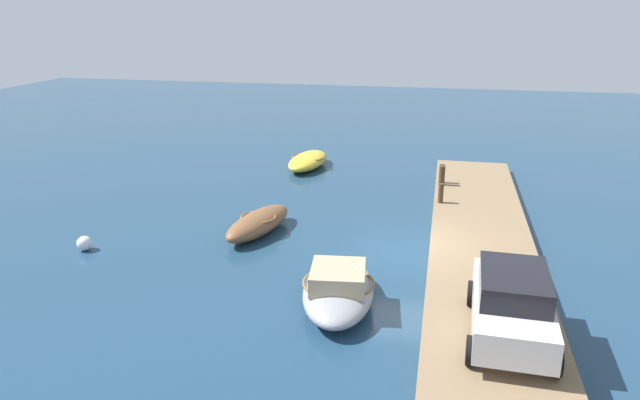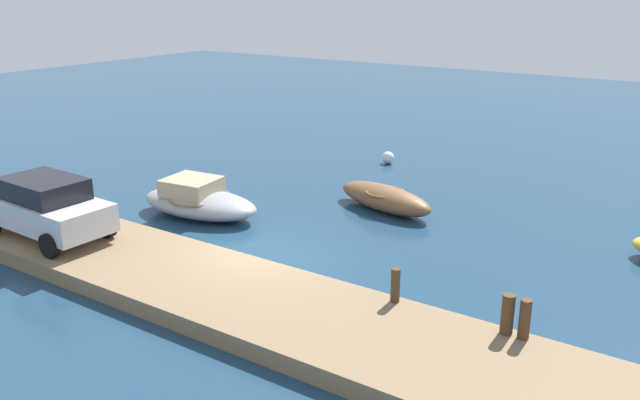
# 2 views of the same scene
# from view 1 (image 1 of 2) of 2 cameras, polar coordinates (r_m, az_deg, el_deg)

# --- Properties ---
(ground_plane) EXTENTS (84.00, 84.00, 0.00)m
(ground_plane) POSITION_cam_1_polar(r_m,az_deg,el_deg) (19.72, 8.59, -5.14)
(ground_plane) COLOR navy
(dock_platform) EXTENTS (22.32, 3.33, 0.42)m
(dock_platform) POSITION_cam_1_polar(r_m,az_deg,el_deg) (19.68, 15.42, -5.02)
(dock_platform) COLOR #846B4C
(dock_platform) RESTS_ON ground_plane
(motorboat_grey) EXTENTS (4.24, 2.36, 1.20)m
(motorboat_grey) POSITION_cam_1_polar(r_m,az_deg,el_deg) (16.13, 1.79, -8.51)
(motorboat_grey) COLOR #939399
(motorboat_grey) RESTS_ON ground_plane
(rowboat_brown) EXTENTS (3.87, 2.08, 0.80)m
(rowboat_brown) POSITION_cam_1_polar(r_m,az_deg,el_deg) (21.13, -6.00, -2.21)
(rowboat_brown) COLOR brown
(rowboat_brown) RESTS_ON ground_plane
(rowboat_yellow) EXTENTS (3.86, 1.97, 0.72)m
(rowboat_yellow) POSITION_cam_1_polar(r_m,az_deg,el_deg) (29.64, -1.18, 3.83)
(rowboat_yellow) COLOR gold
(rowboat_yellow) RESTS_ON ground_plane
(mooring_post_west) EXTENTS (0.20, 0.20, 0.77)m
(mooring_post_west) POSITION_cam_1_polar(r_m,az_deg,el_deg) (23.50, 11.62, 0.65)
(mooring_post_west) COLOR #47331E
(mooring_post_west) RESTS_ON dock_platform
(mooring_post_mid_west) EXTENTS (0.25, 0.25, 0.84)m
(mooring_post_mid_west) POSITION_cam_1_polar(r_m,az_deg,el_deg) (25.85, 11.72, 2.34)
(mooring_post_mid_west) COLOR #47331E
(mooring_post_mid_west) RESTS_ON dock_platform
(mooring_post_mid_east) EXTENTS (0.22, 0.22, 0.82)m
(mooring_post_mid_east) POSITION_cam_1_polar(r_m,az_deg,el_deg) (26.18, 11.73, 2.52)
(mooring_post_mid_east) COLOR #47331E
(mooring_post_mid_east) RESTS_ON dock_platform
(parked_car) EXTENTS (3.97, 2.06, 1.64)m
(parked_car) POSITION_cam_1_polar(r_m,az_deg,el_deg) (14.44, 18.09, -9.51)
(parked_car) COLOR silver
(parked_car) RESTS_ON dock_platform
(marker_buoy) EXTENTS (0.50, 0.50, 0.50)m
(marker_buoy) POSITION_cam_1_polar(r_m,az_deg,el_deg) (21.18, -21.86, -3.92)
(marker_buoy) COLOR silver
(marker_buoy) RESTS_ON ground_plane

